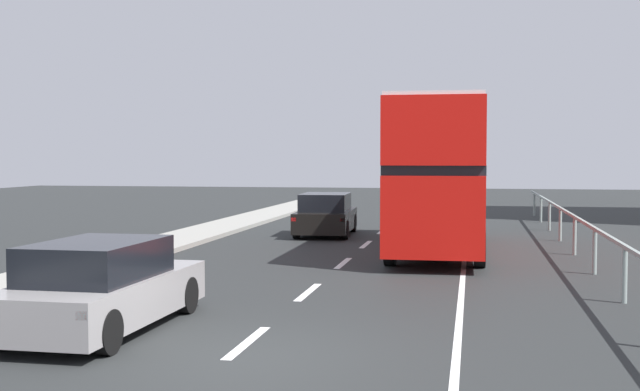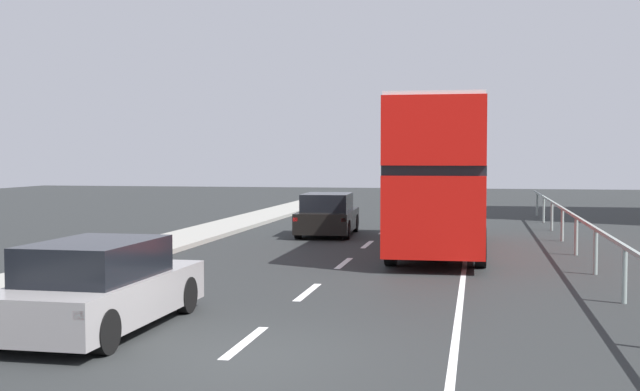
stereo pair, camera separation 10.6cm
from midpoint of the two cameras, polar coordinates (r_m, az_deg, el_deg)
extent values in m
cube|color=#242727|center=(11.65, -6.38, -11.20)|extent=(73.75, 120.00, 0.10)
cube|color=silver|center=(12.35, -5.33, -10.14)|extent=(0.16, 2.16, 0.01)
cube|color=silver|center=(16.70, -1.01, -6.74)|extent=(0.16, 2.16, 0.01)
cube|color=silver|center=(21.14, 1.48, -4.73)|extent=(0.16, 2.16, 0.01)
cube|color=silver|center=(25.62, 3.10, -3.42)|extent=(0.16, 2.16, 0.01)
cube|color=silver|center=(30.13, 4.23, -2.50)|extent=(0.16, 2.16, 0.01)
cube|color=silver|center=(34.65, 5.06, -1.81)|extent=(0.16, 2.16, 0.01)
cube|color=silver|center=(39.18, 5.71, -1.29)|extent=(0.16, 2.16, 0.01)
cube|color=silver|center=(20.00, 9.80, -5.20)|extent=(0.12, 46.00, 0.01)
cube|color=gray|center=(20.08, 18.48, -2.22)|extent=(0.08, 42.00, 0.08)
cylinder|color=gray|center=(16.38, 20.28, -5.22)|extent=(0.10, 0.10, 1.06)
cylinder|color=gray|center=(20.13, 18.45, -3.73)|extent=(0.10, 0.10, 1.06)
cylinder|color=gray|center=(23.90, 17.20, -2.71)|extent=(0.10, 0.10, 1.06)
cylinder|color=gray|center=(27.68, 16.29, -1.97)|extent=(0.10, 0.10, 1.06)
cylinder|color=gray|center=(31.47, 15.60, -1.40)|extent=(0.10, 0.10, 1.06)
cylinder|color=gray|center=(35.26, 15.06, -0.96)|extent=(0.10, 0.10, 1.06)
cylinder|color=gray|center=(39.06, 14.62, -0.60)|extent=(0.10, 0.10, 1.06)
cube|color=red|center=(24.00, 8.16, -0.69)|extent=(2.52, 10.05, 1.95)
cube|color=black|center=(23.96, 8.18, 1.93)|extent=(2.54, 9.65, 0.24)
cube|color=red|center=(23.96, 8.19, 4.16)|extent=(2.52, 10.05, 1.63)
cube|color=silver|center=(24.00, 8.21, 6.23)|extent=(2.47, 9.85, 0.10)
cube|color=black|center=(28.98, 8.48, 0.09)|extent=(2.18, 0.06, 1.37)
cube|color=yellow|center=(28.96, 8.51, 4.72)|extent=(1.45, 0.05, 0.28)
cylinder|color=black|center=(27.71, 6.10, -1.93)|extent=(0.29, 1.00, 1.00)
cylinder|color=black|center=(27.65, 10.69, -1.97)|extent=(0.29, 1.00, 1.00)
cylinder|color=black|center=(20.74, 4.77, -3.50)|extent=(0.29, 1.00, 1.00)
cylinder|color=black|center=(20.66, 10.92, -3.57)|extent=(0.29, 1.00, 1.00)
cube|color=gray|center=(13.54, -15.03, -6.88)|extent=(1.85, 4.51, 0.67)
cube|color=black|center=(13.25, -15.50, -4.35)|extent=(1.60, 2.49, 0.59)
cube|color=red|center=(11.22, -16.50, -8.02)|extent=(0.16, 0.06, 0.12)
cylinder|color=black|center=(15.29, -15.15, -6.51)|extent=(0.21, 0.64, 0.64)
cylinder|color=black|center=(14.64, -9.46, -6.87)|extent=(0.21, 0.64, 0.64)
cylinder|color=black|center=(12.66, -21.49, -8.54)|extent=(0.21, 0.64, 0.64)
cylinder|color=black|center=(11.87, -14.85, -9.18)|extent=(0.21, 0.64, 0.64)
cube|color=black|center=(28.60, 0.32, -1.72)|extent=(1.99, 4.24, 0.69)
cube|color=black|center=(28.35, 0.27, -0.46)|extent=(1.69, 2.36, 0.60)
cube|color=red|center=(26.69, -1.95, -1.68)|extent=(0.16, 0.07, 0.12)
cube|color=red|center=(26.46, 1.45, -1.71)|extent=(0.16, 0.07, 0.12)
cylinder|color=black|center=(30.10, -0.88, -1.89)|extent=(0.23, 0.65, 0.64)
cylinder|color=black|center=(29.89, 2.22, -1.92)|extent=(0.23, 0.65, 0.64)
cylinder|color=black|center=(27.38, -1.76, -2.35)|extent=(0.23, 0.65, 0.64)
cylinder|color=black|center=(27.16, 1.65, -2.39)|extent=(0.23, 0.65, 0.64)
camera|label=1|loc=(0.05, -90.17, -0.01)|focal=45.94mm
camera|label=2|loc=(0.05, 89.83, 0.01)|focal=45.94mm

